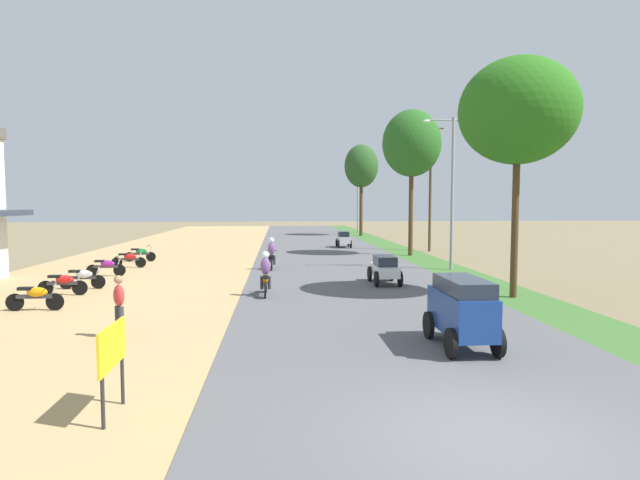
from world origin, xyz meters
TOP-DOWN VIEW (x-y plane):
  - ground_plane at (0.00, 0.00)m, footprint 180.00×180.00m
  - road_strip at (0.00, 0.00)m, footprint 9.00×140.00m
  - parked_motorbike_second at (-10.86, 9.93)m, footprint 1.80×0.54m
  - parked_motorbike_third at (-11.12, 12.70)m, footprint 1.80×0.54m
  - parked_motorbike_fourth at (-10.93, 14.15)m, footprint 1.80×0.54m
  - parked_motorbike_fifth at (-11.18, 17.78)m, footprint 1.80×0.54m
  - parked_motorbike_sixth at (-11.04, 20.99)m, footprint 1.80×0.54m
  - parked_motorbike_seventh at (-11.22, 23.96)m, footprint 1.80×0.54m
  - street_signboard at (-5.76, 1.29)m, footprint 0.06×1.30m
  - pedestrian_on_shoulder at (-7.15, 6.27)m, footprint 0.42×0.43m
  - median_tree_nearest at (5.48, 11.02)m, footprint 4.19×4.19m
  - median_tree_second at (5.53, 26.17)m, footprint 3.80×3.80m
  - median_tree_third at (5.49, 46.59)m, footprint 3.51×3.51m
  - streetlamp_near at (5.80, 18.88)m, footprint 3.16×0.20m
  - streetlamp_mid at (5.80, 51.01)m, footprint 3.16×0.20m
  - utility_pole_near at (7.78, 29.48)m, footprint 1.80×0.20m
  - car_van_blue at (1.24, 4.67)m, footprint 1.19×2.41m
  - car_sedan_white at (1.39, 14.41)m, footprint 1.10×2.26m
  - car_hatchback_silver at (1.88, 32.42)m, footprint 1.04×2.00m
  - motorbike_foreground_rider at (-3.58, 12.00)m, footprint 0.54×1.80m
  - motorbike_ahead_second at (-3.46, 19.60)m, footprint 0.54×1.80m

SIDE VIEW (x-z plane):
  - ground_plane at x=0.00m, z-range 0.00..0.00m
  - road_strip at x=0.00m, z-range 0.00..0.08m
  - parked_motorbike_second at x=-10.86m, z-range 0.08..1.02m
  - parked_motorbike_third at x=-11.12m, z-range 0.08..1.02m
  - parked_motorbike_fourth at x=-10.93m, z-range 0.08..1.02m
  - parked_motorbike_fifth at x=-11.18m, z-range 0.08..1.02m
  - parked_motorbike_sixth at x=-11.04m, z-range 0.08..1.02m
  - parked_motorbike_seventh at x=-11.22m, z-range 0.08..1.02m
  - car_sedan_white at x=1.39m, z-range 0.15..1.34m
  - car_hatchback_silver at x=1.88m, z-range 0.13..1.36m
  - motorbike_foreground_rider at x=-3.58m, z-range 0.03..1.69m
  - motorbike_ahead_second at x=-3.46m, z-range 0.03..1.69m
  - pedestrian_on_shoulder at x=-7.15m, z-range 0.15..1.77m
  - car_van_blue at x=1.24m, z-range 0.19..1.86m
  - street_signboard at x=-5.76m, z-range 0.36..1.86m
  - streetlamp_near at x=5.80m, z-range 0.65..8.45m
  - streetlamp_mid at x=5.80m, z-range 0.66..8.81m
  - utility_pole_near at x=7.78m, z-range 0.19..9.50m
  - median_tree_nearest at x=5.48m, z-range 2.46..11.09m
  - median_tree_third at x=5.49m, z-range 2.52..12.02m
  - median_tree_second at x=5.53m, z-range 2.60..12.06m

